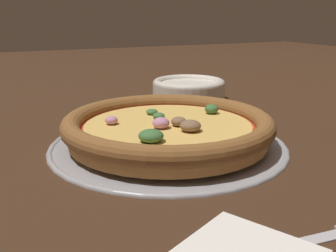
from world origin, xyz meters
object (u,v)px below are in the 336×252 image
(pizza, at_px, (168,127))
(bowl_near, at_px, (189,89))
(fork, at_px, (313,239))
(pizza_tray, at_px, (168,143))

(pizza, bearing_deg, bowl_near, -123.11)
(pizza, distance_m, fork, 0.27)
(bowl_near, height_order, fork, bowl_near)
(pizza_tray, distance_m, pizza, 0.02)
(fork, bearing_deg, pizza, 96.09)
(pizza, height_order, bowl_near, pizza)
(pizza, relative_size, fork, 1.65)
(pizza_tray, relative_size, pizza, 1.13)
(fork, bearing_deg, pizza_tray, 96.07)
(pizza_tray, height_order, bowl_near, bowl_near)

